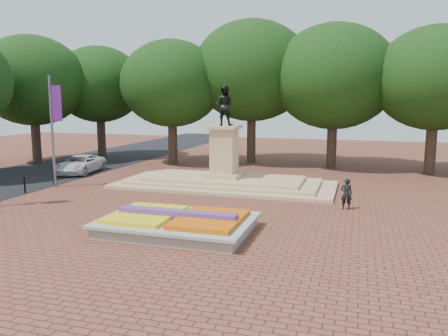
% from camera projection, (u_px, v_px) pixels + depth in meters
% --- Properties ---
extents(ground, '(90.00, 90.00, 0.00)m').
position_uv_depth(ground, '(175.00, 218.00, 20.62)').
color(ground, brown).
rests_on(ground, ground).
extents(asphalt_street, '(9.00, 90.00, 0.02)m').
position_uv_depth(asphalt_street, '(1.00, 182.00, 29.70)').
color(asphalt_street, black).
rests_on(asphalt_street, ground).
extents(flower_bed, '(6.30, 4.30, 0.91)m').
position_uv_depth(flower_bed, '(178.00, 223.00, 18.37)').
color(flower_bed, gray).
rests_on(flower_bed, ground).
extents(monument, '(14.00, 6.00, 6.40)m').
position_uv_depth(monument, '(224.00, 173.00, 28.04)').
color(monument, tan).
rests_on(monument, ground).
extents(tree_row_back, '(44.80, 8.80, 10.43)m').
position_uv_depth(tree_row_back, '(287.00, 86.00, 35.92)').
color(tree_row_back, '#3A2B20').
rests_on(tree_row_back, ground).
extents(van, '(2.88, 5.14, 1.36)m').
position_uv_depth(van, '(80.00, 164.00, 33.19)').
color(van, silver).
rests_on(van, ground).
extents(pedestrian, '(0.63, 0.46, 1.59)m').
position_uv_depth(pedestrian, '(346.00, 194.00, 22.08)').
color(pedestrian, black).
rests_on(pedestrian, ground).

